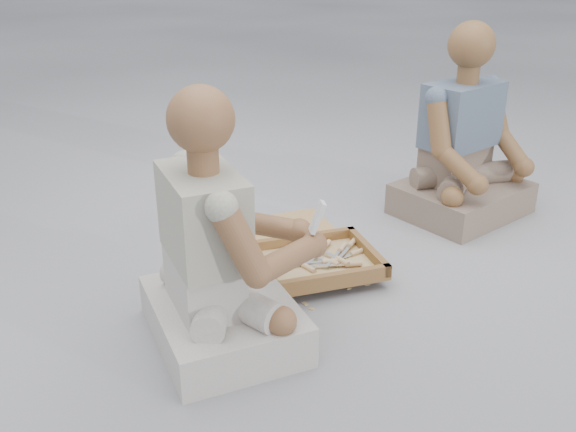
{
  "coord_description": "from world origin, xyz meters",
  "views": [
    {
      "loc": [
        -0.22,
        -2.13,
        1.3
      ],
      "look_at": [
        -0.1,
        0.12,
        0.3
      ],
      "focal_mm": 40.0,
      "sensor_mm": 36.0,
      "label": 1
    }
  ],
  "objects_px": {
    "carved_panel": "(266,240)",
    "craftsman": "(219,261)",
    "tool_tray": "(316,262)",
    "companion": "(464,153)"
  },
  "relations": [
    {
      "from": "carved_panel",
      "to": "tool_tray",
      "type": "height_order",
      "value": "tool_tray"
    },
    {
      "from": "companion",
      "to": "carved_panel",
      "type": "bearing_deg",
      "value": -17.57
    },
    {
      "from": "tool_tray",
      "to": "craftsman",
      "type": "xyz_separation_m",
      "value": [
        -0.37,
        -0.42,
        0.24
      ]
    },
    {
      "from": "carved_panel",
      "to": "companion",
      "type": "relative_size",
      "value": 0.7
    },
    {
      "from": "tool_tray",
      "to": "companion",
      "type": "relative_size",
      "value": 0.61
    },
    {
      "from": "tool_tray",
      "to": "craftsman",
      "type": "relative_size",
      "value": 0.64
    },
    {
      "from": "craftsman",
      "to": "carved_panel",
      "type": "bearing_deg",
      "value": 146.05
    },
    {
      "from": "carved_panel",
      "to": "craftsman",
      "type": "height_order",
      "value": "craftsman"
    },
    {
      "from": "tool_tray",
      "to": "companion",
      "type": "bearing_deg",
      "value": 39.0
    },
    {
      "from": "tool_tray",
      "to": "companion",
      "type": "distance_m",
      "value": 1.03
    }
  ]
}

